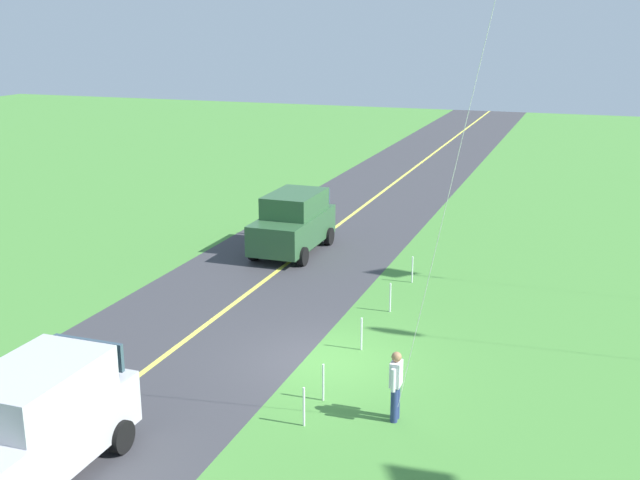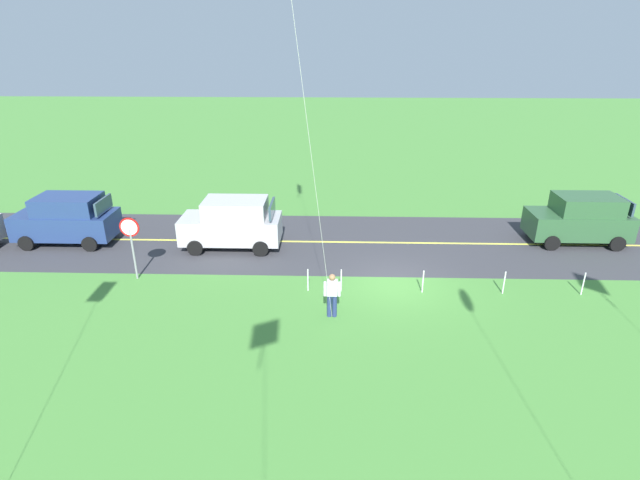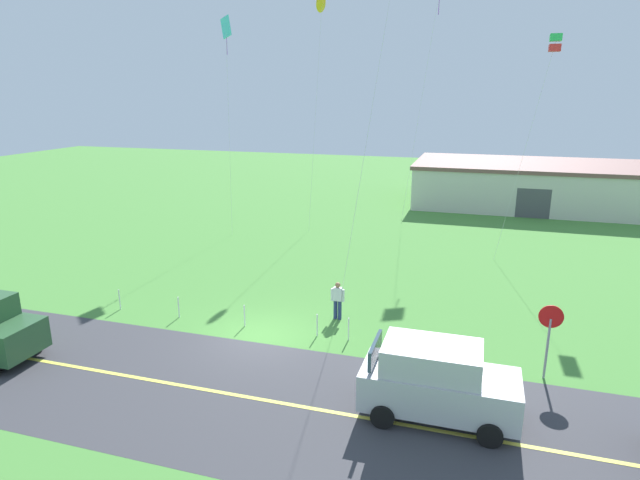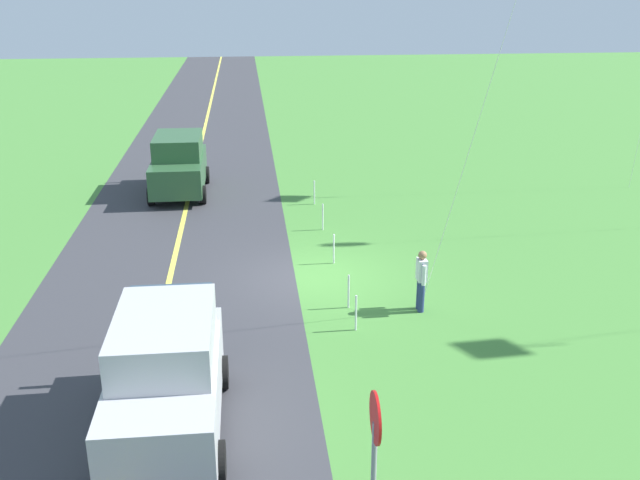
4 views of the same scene
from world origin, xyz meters
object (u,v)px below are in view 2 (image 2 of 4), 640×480
(car_parked_west_near, at_px, (580,219))
(stop_sign, at_px, (131,236))
(person_adult_near, at_px, (332,294))
(car_suv_foreground, at_px, (233,223))
(car_parked_east_near, at_px, (67,219))

(car_parked_west_near, distance_m, stop_sign, 19.45)
(stop_sign, bearing_deg, person_adult_near, 161.54)
(car_parked_west_near, relative_size, stop_sign, 1.72)
(car_suv_foreground, bearing_deg, car_parked_east_near, -2.16)
(stop_sign, relative_size, person_adult_near, 1.60)
(person_adult_near, bearing_deg, car_parked_east_near, 18.36)
(car_parked_east_near, bearing_deg, person_adult_near, 153.29)
(car_parked_east_near, height_order, car_parked_west_near, same)
(car_suv_foreground, relative_size, stop_sign, 1.72)
(car_suv_foreground, bearing_deg, car_parked_west_near, -176.34)
(car_parked_west_near, bearing_deg, car_suv_foreground, 3.66)
(car_suv_foreground, xyz_separation_m, stop_sign, (3.23, 3.24, 0.65))
(car_parked_west_near, bearing_deg, person_adult_near, 31.20)
(car_suv_foreground, bearing_deg, person_adult_near, 127.65)
(car_suv_foreground, height_order, person_adult_near, car_suv_foreground)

